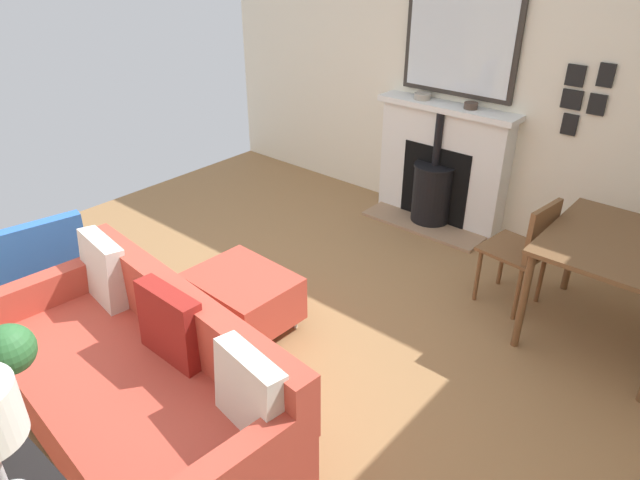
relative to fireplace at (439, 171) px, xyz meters
name	(u,v)px	position (x,y,z in m)	size (l,w,h in m)	color
ground_plane	(217,354)	(2.61, -0.06, -0.49)	(5.63, 5.24, 0.01)	olive
wall_left	(455,73)	(-0.20, -0.06, 0.83)	(0.12, 5.24, 2.62)	silver
fireplace	(439,171)	(0.00, 0.00, 0.00)	(0.53, 1.28, 1.09)	#9E7A5B
mirror_over_mantel	(460,41)	(-0.12, 0.00, 1.12)	(0.04, 1.03, 0.90)	#2D2823
mantel_bowl_near	(422,96)	(-0.02, -0.26, 0.64)	(0.15, 0.15, 0.05)	#9E9384
mantel_bowl_far	(471,105)	(-0.02, 0.21, 0.64)	(0.12, 0.12, 0.05)	#47382D
sofa	(141,382)	(3.27, 0.16, -0.12)	(1.01, 1.99, 0.84)	#B2B2B7
ottoman	(243,296)	(2.29, -0.14, -0.24)	(0.56, 0.69, 0.40)	#B2B2B7
armchair_accent	(36,260)	(3.09, -1.33, -0.05)	(0.77, 0.69, 0.77)	#4C3321
dining_table	(621,256)	(0.83, 1.75, 0.16)	(0.99, 0.87, 0.73)	brown
dining_chair_near_fireplace	(526,246)	(0.84, 1.17, 0.02)	(0.45, 0.45, 0.83)	brown
photo_gallery_row	(583,96)	(-0.13, 1.05, 0.84)	(0.02, 0.33, 0.56)	black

